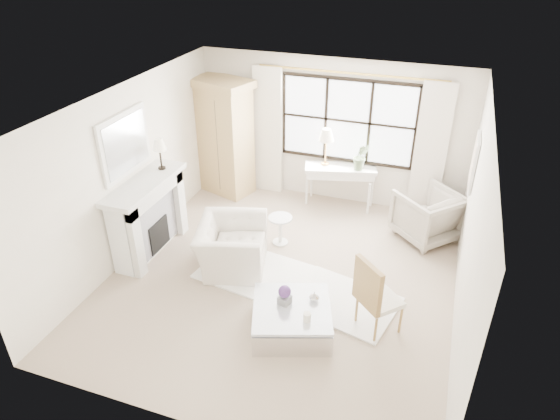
# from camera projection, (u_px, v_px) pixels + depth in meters

# --- Properties ---
(floor) EXTENTS (5.50, 5.50, 0.00)m
(floor) POSITION_uv_depth(u_px,v_px,m) (282.00, 277.00, 7.59)
(floor) COLOR tan
(floor) RESTS_ON ground
(ceiling) EXTENTS (5.50, 5.50, 0.00)m
(ceiling) POSITION_uv_depth(u_px,v_px,m) (282.00, 105.00, 6.24)
(ceiling) COLOR silver
(ceiling) RESTS_ON ground
(wall_back) EXTENTS (5.00, 0.00, 5.00)m
(wall_back) POSITION_uv_depth(u_px,v_px,m) (331.00, 132.00, 9.16)
(wall_back) COLOR silver
(wall_back) RESTS_ON ground
(wall_front) EXTENTS (5.00, 0.00, 5.00)m
(wall_front) POSITION_uv_depth(u_px,v_px,m) (186.00, 333.00, 4.67)
(wall_front) COLOR white
(wall_front) RESTS_ON ground
(wall_left) EXTENTS (0.00, 5.50, 5.50)m
(wall_left) POSITION_uv_depth(u_px,v_px,m) (128.00, 174.00, 7.63)
(wall_left) COLOR white
(wall_left) RESTS_ON ground
(wall_right) EXTENTS (0.00, 5.50, 5.50)m
(wall_right) POSITION_uv_depth(u_px,v_px,m) (472.00, 231.00, 6.20)
(wall_right) COLOR beige
(wall_right) RESTS_ON ground
(window_pane) EXTENTS (2.40, 0.02, 1.50)m
(window_pane) POSITION_uv_depth(u_px,v_px,m) (348.00, 121.00, 8.94)
(window_pane) COLOR silver
(window_pane) RESTS_ON wall_back
(window_frame) EXTENTS (2.50, 0.04, 1.50)m
(window_frame) POSITION_uv_depth(u_px,v_px,m) (348.00, 121.00, 8.93)
(window_frame) COLOR black
(window_frame) RESTS_ON wall_back
(curtain_rod) EXTENTS (3.30, 0.04, 0.04)m
(curtain_rod) POSITION_uv_depth(u_px,v_px,m) (350.00, 73.00, 8.45)
(curtain_rod) COLOR #B99440
(curtain_rod) RESTS_ON wall_back
(curtain_left) EXTENTS (0.55, 0.10, 2.47)m
(curtain_left) POSITION_uv_depth(u_px,v_px,m) (268.00, 132.00, 9.48)
(curtain_left) COLOR white
(curtain_left) RESTS_ON ground
(curtain_right) EXTENTS (0.55, 0.10, 2.47)m
(curtain_right) POSITION_uv_depth(u_px,v_px,m) (430.00, 152.00, 8.63)
(curtain_right) COLOR silver
(curtain_right) RESTS_ON ground
(fireplace) EXTENTS (0.58, 1.66, 1.26)m
(fireplace) POSITION_uv_depth(u_px,v_px,m) (147.00, 216.00, 7.92)
(fireplace) COLOR silver
(fireplace) RESTS_ON ground
(mirror_frame) EXTENTS (0.05, 1.15, 0.95)m
(mirror_frame) POSITION_uv_depth(u_px,v_px,m) (125.00, 144.00, 7.38)
(mirror_frame) COLOR white
(mirror_frame) RESTS_ON wall_left
(mirror_glass) EXTENTS (0.02, 1.00, 0.80)m
(mirror_glass) POSITION_uv_depth(u_px,v_px,m) (126.00, 144.00, 7.37)
(mirror_glass) COLOR silver
(mirror_glass) RESTS_ON wall_left
(art_frame) EXTENTS (0.04, 0.62, 0.82)m
(art_frame) POSITION_uv_depth(u_px,v_px,m) (474.00, 163.00, 7.50)
(art_frame) COLOR silver
(art_frame) RESTS_ON wall_right
(art_canvas) EXTENTS (0.01, 0.52, 0.72)m
(art_canvas) POSITION_uv_depth(u_px,v_px,m) (473.00, 162.00, 7.51)
(art_canvas) COLOR #C7B29A
(art_canvas) RESTS_ON wall_right
(mantel_lamp) EXTENTS (0.22, 0.22, 0.51)m
(mantel_lamp) POSITION_uv_depth(u_px,v_px,m) (159.00, 146.00, 7.79)
(mantel_lamp) COLOR black
(mantel_lamp) RESTS_ON fireplace
(armoire) EXTENTS (1.28, 1.01, 2.24)m
(armoire) POSITION_uv_depth(u_px,v_px,m) (224.00, 137.00, 9.52)
(armoire) COLOR tan
(armoire) RESTS_ON floor
(console_table) EXTENTS (1.37, 0.77, 0.80)m
(console_table) POSITION_uv_depth(u_px,v_px,m) (339.00, 186.00, 9.35)
(console_table) COLOR white
(console_table) RESTS_ON floor
(console_lamp) EXTENTS (0.28, 0.28, 0.69)m
(console_lamp) POSITION_uv_depth(u_px,v_px,m) (326.00, 136.00, 8.96)
(console_lamp) COLOR #B2813D
(console_lamp) RESTS_ON console_table
(orchid_plant) EXTENTS (0.31, 0.26, 0.51)m
(orchid_plant) POSITION_uv_depth(u_px,v_px,m) (361.00, 157.00, 8.91)
(orchid_plant) COLOR #5A724C
(orchid_plant) RESTS_ON console_table
(side_table) EXTENTS (0.40, 0.40, 0.51)m
(side_table) POSITION_uv_depth(u_px,v_px,m) (280.00, 226.00, 8.24)
(side_table) COLOR silver
(side_table) RESTS_ON floor
(rug_left) EXTENTS (1.77, 1.38, 0.03)m
(rug_left) POSITION_uv_depth(u_px,v_px,m) (255.00, 272.00, 7.68)
(rug_left) COLOR white
(rug_left) RESTS_ON floor
(rug_right) EXTENTS (1.65, 1.38, 0.03)m
(rug_right) POSITION_uv_depth(u_px,v_px,m) (343.00, 302.00, 7.07)
(rug_right) COLOR white
(rug_right) RESTS_ON floor
(club_armchair) EXTENTS (1.26, 1.37, 0.74)m
(club_armchair) POSITION_uv_depth(u_px,v_px,m) (232.00, 246.00, 7.66)
(club_armchair) COLOR beige
(club_armchair) RESTS_ON floor
(wingback_chair) EXTENTS (1.31, 1.31, 0.85)m
(wingback_chair) POSITION_uv_depth(u_px,v_px,m) (427.00, 215.00, 8.35)
(wingback_chair) COLOR #A49A8B
(wingback_chair) RESTS_ON floor
(french_chair) EXTENTS (0.68, 0.68, 1.08)m
(french_chair) POSITION_uv_depth(u_px,v_px,m) (377.00, 310.00, 6.49)
(french_chair) COLOR #A98247
(french_chair) RESTS_ON floor
(coffee_table) EXTENTS (1.27, 1.27, 0.38)m
(coffee_table) POSITION_uv_depth(u_px,v_px,m) (292.00, 319.00, 6.53)
(coffee_table) COLOR silver
(coffee_table) RESTS_ON floor
(planter_box) EXTENTS (0.18, 0.18, 0.11)m
(planter_box) POSITION_uv_depth(u_px,v_px,m) (285.00, 300.00, 6.47)
(planter_box) COLOR slate
(planter_box) RESTS_ON coffee_table
(planter_flowers) EXTENTS (0.17, 0.17, 0.17)m
(planter_flowers) POSITION_uv_depth(u_px,v_px,m) (285.00, 292.00, 6.40)
(planter_flowers) COLOR #4D2A6B
(planter_flowers) RESTS_ON planter_box
(pillar_candle) EXTENTS (0.10, 0.10, 0.12)m
(pillar_candle) POSITION_uv_depth(u_px,v_px,m) (307.00, 317.00, 6.18)
(pillar_candle) COLOR silver
(pillar_candle) RESTS_ON coffee_table
(coffee_vase) EXTENTS (0.16, 0.16, 0.14)m
(coffee_vase) POSITION_uv_depth(u_px,v_px,m) (314.00, 297.00, 6.50)
(coffee_vase) COLOR silver
(coffee_vase) RESTS_ON coffee_table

